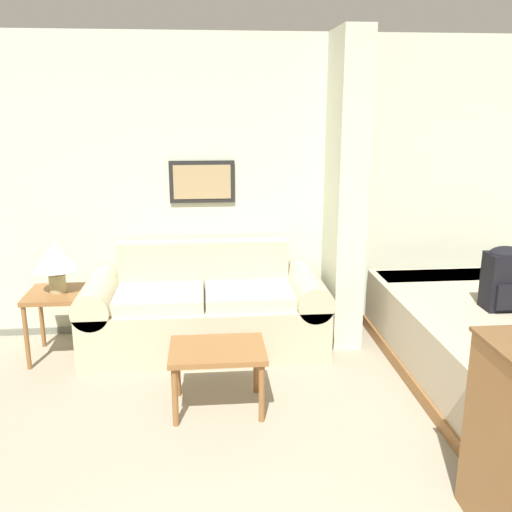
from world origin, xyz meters
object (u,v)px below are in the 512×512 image
at_px(couch, 205,311).
at_px(table_lamp, 55,258).
at_px(coffee_table, 217,356).
at_px(bed, 502,339).
at_px(backpack, 504,277).

bearing_deg(couch, table_lamp, -176.17).
bearing_deg(coffee_table, bed, 8.85).
height_order(couch, bed, couch).
distance_m(coffee_table, bed, 2.22).
xyz_separation_m(coffee_table, bed, (2.19, 0.34, -0.11)).
distance_m(couch, coffee_table, 1.03).
bearing_deg(coffee_table, table_lamp, 142.91).
bearing_deg(bed, table_lamp, 170.05).
xyz_separation_m(coffee_table, table_lamp, (-1.25, 0.94, 0.46)).
distance_m(coffee_table, backpack, 2.17).
relative_size(coffee_table, backpack, 1.35).
bearing_deg(coffee_table, couch, 94.37).
height_order(couch, coffee_table, couch).
relative_size(couch, backpack, 4.25).
height_order(bed, backpack, backpack).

